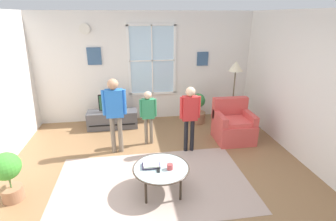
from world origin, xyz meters
TOP-DOWN VIEW (x-y plane):
  - ground_plane at (0.00, 0.00)m, footprint 5.84×5.93m
  - back_wall at (0.00, 2.72)m, footprint 5.24×0.17m
  - side_wall_right at (2.68, 0.00)m, footprint 0.12×5.33m
  - area_rug at (-0.13, -0.13)m, footprint 3.08×1.88m
  - tv_stand at (-0.86, 2.18)m, footprint 1.16×0.43m
  - television at (-0.86, 2.18)m, footprint 0.58×0.08m
  - armchair at (1.72, 1.15)m, footprint 0.76×0.74m
  - coffee_table at (-0.01, -0.33)m, footprint 0.85×0.85m
  - book_stack at (-0.16, -0.28)m, footprint 0.27×0.19m
  - cup at (0.11, -0.40)m, footprint 0.09×0.09m
  - remote_near_books at (-0.06, -0.40)m, footprint 0.06×0.14m
  - person_blue_shirt at (-0.71, 0.98)m, footprint 0.44×0.20m
  - person_green_shirt at (-0.08, 1.23)m, footprint 0.34×0.16m
  - person_red_shirt at (0.68, 0.81)m, footprint 0.39×0.18m
  - potted_plant_by_window at (1.22, 2.19)m, footprint 0.39×0.39m
  - potted_plant_corner at (-2.17, -0.21)m, footprint 0.39×0.39m
  - floor_lamp at (1.95, 1.81)m, footprint 0.32×0.32m

SIDE VIEW (x-z plane):
  - ground_plane at x=0.00m, z-range -0.02..0.00m
  - area_rug at x=-0.13m, z-range 0.00..0.01m
  - tv_stand at x=-0.86m, z-range 0.00..0.41m
  - armchair at x=1.72m, z-range -0.11..0.76m
  - potted_plant_by_window at x=1.22m, z-range -0.02..0.73m
  - coffee_table at x=-0.01m, z-range 0.18..0.60m
  - remote_near_books at x=-0.06m, z-range 0.41..0.43m
  - book_stack at x=-0.16m, z-range 0.41..0.46m
  - cup at x=0.11m, z-range 0.41..0.50m
  - potted_plant_corner at x=-2.17m, z-range 0.08..0.84m
  - television at x=-0.86m, z-range 0.42..0.83m
  - person_green_shirt at x=-0.08m, z-range 0.14..1.28m
  - person_red_shirt at x=0.68m, z-range 0.17..1.47m
  - person_blue_shirt at x=-0.71m, z-range 0.19..1.65m
  - floor_lamp at x=1.95m, z-range 0.53..2.10m
  - side_wall_right at x=2.68m, z-range 0.00..2.63m
  - back_wall at x=0.00m, z-range 0.01..2.64m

